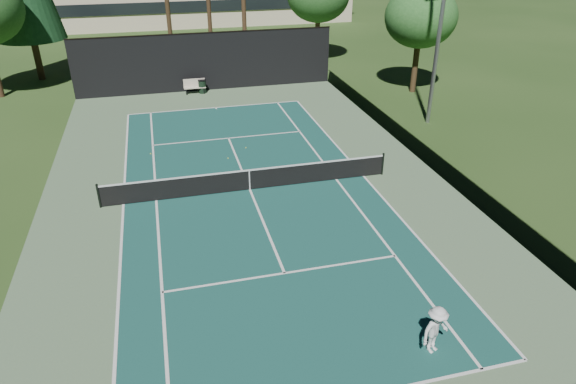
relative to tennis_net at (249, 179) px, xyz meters
name	(u,v)px	position (x,y,z in m)	size (l,w,h in m)	color
ground	(250,190)	(0.00, 0.00, -0.56)	(160.00, 160.00, 0.00)	#2A491B
apron_slab	(250,190)	(0.00, 0.00, -0.55)	(18.00, 32.00, 0.01)	#5D7C56
court_surface	(250,190)	(0.00, 0.00, -0.55)	(10.97, 23.77, 0.01)	#184F47
court_lines	(250,190)	(0.00, 0.00, -0.54)	(11.07, 23.87, 0.01)	white
tennis_net	(249,179)	(0.00, 0.00, 0.00)	(12.90, 0.10, 1.10)	black
fence	(248,148)	(0.00, 0.06, 1.45)	(18.04, 32.05, 4.03)	black
player	(436,330)	(3.16, -10.90, 0.20)	(0.98, 0.56, 1.52)	white
tennis_ball_b	(228,158)	(-0.44, 3.66, -0.53)	(0.06, 0.06, 0.06)	yellow
tennis_ball_c	(246,148)	(0.68, 4.78, -0.53)	(0.06, 0.06, 0.06)	yellow
tennis_ball_d	(151,154)	(-4.25, 5.23, -0.52)	(0.07, 0.07, 0.07)	#D3EB35
park_bench	(195,86)	(-1.00, 15.39, -0.01)	(1.50, 0.45, 1.02)	beige
trash_bin	(202,86)	(-0.47, 15.36, -0.08)	(0.56, 0.56, 0.95)	black
decid_tree_b	(421,17)	(14.00, 12.00, 4.52)	(4.80, 4.80, 7.14)	#4D3721
light_pole	(442,10)	(12.00, 6.00, 5.90)	(0.90, 0.25, 12.22)	#93959B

